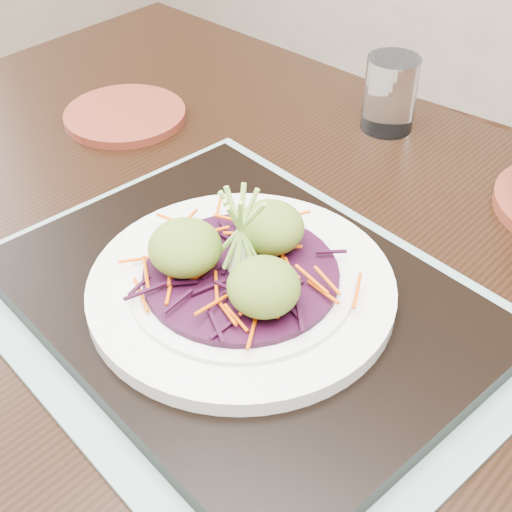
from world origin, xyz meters
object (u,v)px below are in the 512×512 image
Objects in this scene: terracotta_side_plate at (125,115)px; serving_tray at (242,301)px; white_plate at (241,286)px; dining_table at (279,405)px; water_glass at (390,94)px.

serving_tray is at bearing -29.48° from terracotta_side_plate.
serving_tray is 1.54× the size of white_plate.
white_plate is 1.73× the size of terracotta_side_plate.
white_plate is 0.37m from terracotta_side_plate.
serving_tray is 0.02m from white_plate.
dining_table is 9.22× the size of terracotta_side_plate.
white_plate is at bearing -29.48° from terracotta_side_plate.
water_glass is (-0.06, 0.35, 0.01)m from white_plate.
terracotta_side_plate is at bearing 159.60° from dining_table.
white_plate is (-0.04, -0.01, 0.13)m from dining_table.
serving_tray is 0.37m from terracotta_side_plate.
water_glass is at bearing 110.60° from dining_table.
terracotta_side_plate is at bearing 150.52° from white_plate.
dining_table is at bearing 11.14° from white_plate.
serving_tray is at bearing -90.00° from white_plate.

